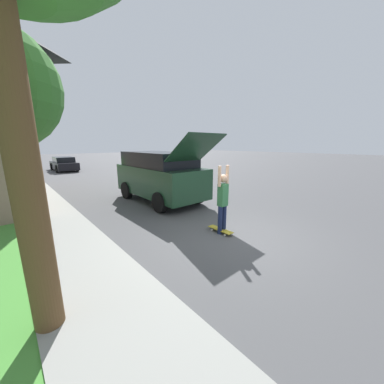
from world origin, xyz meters
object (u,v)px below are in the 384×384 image
object	(u,v)px
skateboard	(220,230)
skateboarder	(223,199)
car_down_street	(64,164)
suv_parked	(160,175)

from	to	relation	value
skateboard	skateboarder	bearing A→B (deg)	-75.75
car_down_street	skateboarder	xyz separation A→B (m)	(0.17, -19.70, 0.38)
car_down_street	skateboard	distance (m)	19.67
suv_parked	skateboard	size ratio (longest dim) A/B	6.53
suv_parked	car_down_street	size ratio (longest dim) A/B	1.22
skateboard	car_down_street	bearing A→B (deg)	90.46
skateboarder	car_down_street	bearing A→B (deg)	90.49
suv_parked	car_down_street	bearing A→B (deg)	92.94
suv_parked	skateboard	bearing A→B (deg)	-98.75
suv_parked	car_down_street	xyz separation A→B (m)	(-0.80, 15.51, -0.55)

